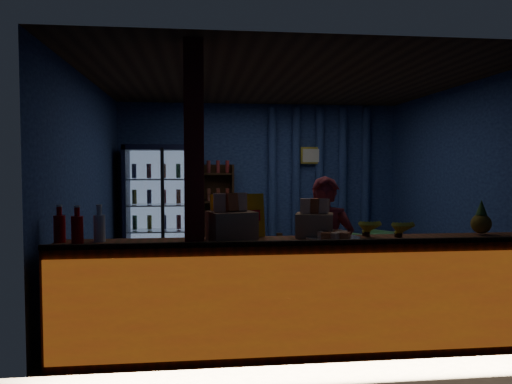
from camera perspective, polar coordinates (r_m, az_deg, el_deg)
The scene contains 18 objects.
ground at distance 6.30m, azimuth 2.94°, elevation -11.50°, with size 4.60×4.60×0.00m, color #515154.
room_walls at distance 6.10m, azimuth 2.98°, elevation 2.92°, with size 4.60×4.60×4.60m.
counter at distance 4.37m, azimuth 7.21°, elevation -11.61°, with size 4.40×0.57×0.99m.
support_post at distance 4.12m, azimuth -7.06°, elevation -0.88°, with size 0.16×0.16×2.60m, color maroon.
beverage_cooler at distance 7.98m, azimuth -10.44°, elevation -1.68°, with size 1.20×0.62×1.90m.
bottle_shelf at distance 8.12m, azimuth -4.36°, elevation -2.55°, with size 0.50×0.28×1.60m.
curtain_folds at distance 8.41m, azimuth 7.26°, elevation 1.08°, with size 1.74×0.14×2.50m.
framed_picture at distance 8.33m, azimuth 6.35°, elevation 4.17°, with size 0.36×0.04×0.28m.
shopkeeper at distance 4.83m, azimuth 7.92°, elevation -7.02°, with size 0.54×0.35×1.48m, color maroon.
green_chair at distance 7.88m, azimuth 12.92°, elevation -6.44°, with size 0.63×0.65×0.59m, color #57AE58.
side_table at distance 7.61m, azimuth 2.70°, elevation -7.15°, with size 0.56×0.44×0.56m.
yellow_sign at distance 4.37m, azimuth -2.10°, elevation -2.73°, with size 0.49×0.17×0.38m.
soda_bottles at distance 4.34m, azimuth -19.59°, elevation -3.82°, with size 0.41×0.18×0.31m.
snack_box_left at distance 4.23m, azimuth -2.82°, elevation -3.61°, with size 0.44×0.40×0.40m.
snack_box_centre at distance 4.44m, azimuth 6.70°, elevation -3.58°, with size 0.38×0.34×0.34m.
pastry_tray at distance 4.29m, azimuth 8.78°, elevation -5.11°, with size 0.46×0.46×0.08m.
banana_bunches at distance 4.54m, azimuth 14.39°, elevation -4.00°, with size 0.49×0.29×0.16m.
pineapple at distance 5.00m, azimuth 24.34°, elevation -2.99°, with size 0.18×0.18×0.31m.
Camera 1 is at (-1.02, -6.02, 1.58)m, focal length 35.00 mm.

